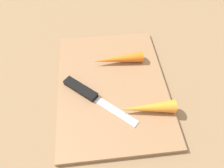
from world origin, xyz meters
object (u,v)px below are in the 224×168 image
Objects in this scene: cutting_board at (112,85)px; knife at (85,92)px; carrot_short at (147,108)px; carrot_long at (118,59)px.

knife is (-0.02, 0.07, 0.01)m from cutting_board.
knife is at bearing -23.72° from carrot_short.
carrot_short is (-0.08, -0.07, 0.02)m from cutting_board.
cutting_board is 0.11m from carrot_short.
carrot_long reaches higher than knife.
knife is 1.31× the size of carrot_short.
knife is at bearing 106.48° from cutting_board.
carrot_short is at bearing 16.25° from knife.
carrot_long is at bearing 86.68° from knife.
cutting_board is 0.07m from carrot_long.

